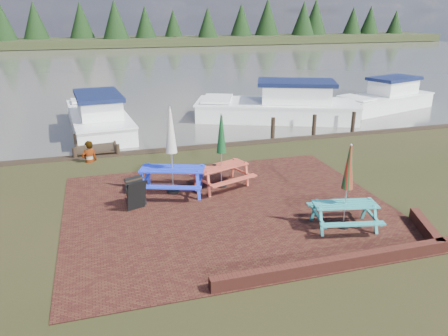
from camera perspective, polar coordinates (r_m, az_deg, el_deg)
name	(u,v)px	position (r m, az deg, el deg)	size (l,w,h in m)	color
ground	(240,225)	(11.54, 2.11, -7.39)	(120.00, 120.00, 0.00)	black
paving	(229,209)	(12.39, 0.65, -5.32)	(9.00, 7.50, 0.02)	#331310
brick_wall	(365,254)	(10.45, 17.92, -10.61)	(6.21, 1.79, 0.30)	#4C1E16
water	(127,65)	(47.13, -12.58, 12.97)	(120.00, 60.00, 0.02)	#4C4941
far_treeline	(111,24)	(75.81, -14.58, 17.76)	(120.00, 10.00, 8.10)	black
picnic_table_teal	(346,200)	(11.47, 15.60, -4.02)	(1.85, 1.72, 2.22)	teal
picnic_table_red	(221,162)	(13.60, -0.34, 0.73)	(2.10, 1.99, 2.35)	#B4412E
picnic_table_blue	(172,164)	(13.20, -6.80, 0.50)	(2.38, 2.25, 2.66)	#1D34DA
chalkboard	(136,194)	(12.47, -11.41, -3.30)	(0.59, 0.70, 0.89)	black
jetty	(95,127)	(21.62, -16.50, 5.22)	(1.76, 9.08, 1.00)	black
boat_jetty	(99,118)	(21.87, -16.06, 6.28)	(3.15, 7.49, 2.11)	white
boat_near	(280,107)	(23.44, 7.31, 7.88)	(8.89, 5.81, 2.27)	white
boat_far	(385,99)	(27.50, 20.32, 8.43)	(6.81, 4.06, 2.01)	white
person	(88,141)	(16.70, -17.38, 3.35)	(0.58, 0.38, 1.59)	gray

